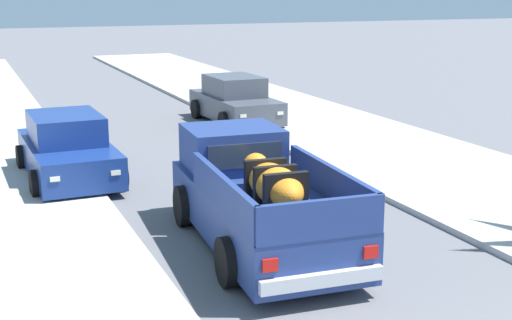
# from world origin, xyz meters

# --- Properties ---
(sidewalk_right) EXTENTS (5.02, 60.00, 0.12)m
(sidewalk_right) POSITION_xyz_m (5.18, 12.00, 0.06)
(sidewalk_right) COLOR #B2AFA8
(sidewalk_right) RESTS_ON ground
(curb_left) EXTENTS (0.16, 60.00, 0.10)m
(curb_left) POSITION_xyz_m (-4.07, 12.00, 0.05)
(curb_left) COLOR silver
(curb_left) RESTS_ON ground
(curb_right) EXTENTS (0.16, 60.00, 0.10)m
(curb_right) POSITION_xyz_m (4.07, 12.00, 0.05)
(curb_right) COLOR silver
(curb_right) RESTS_ON ground
(pickup_truck) EXTENTS (2.47, 5.33, 1.80)m
(pickup_truck) POSITION_xyz_m (-0.76, 6.81, 0.81)
(pickup_truck) COLOR navy
(pickup_truck) RESTS_ON ground
(car_right_near) EXTENTS (2.10, 4.29, 1.54)m
(car_right_near) POSITION_xyz_m (3.00, 17.59, 0.71)
(car_right_near) COLOR #474C56
(car_right_near) RESTS_ON ground
(car_left_mid) EXTENTS (2.10, 4.29, 1.54)m
(car_left_mid) POSITION_xyz_m (-3.15, 12.38, 0.71)
(car_left_mid) COLOR navy
(car_left_mid) RESTS_ON ground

